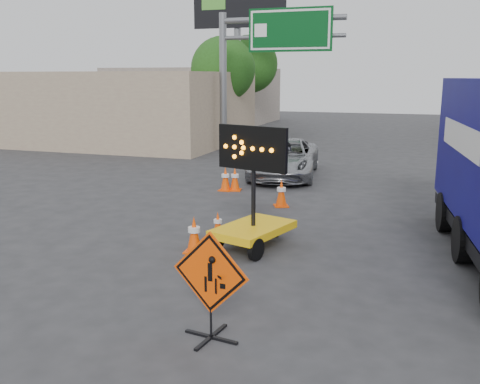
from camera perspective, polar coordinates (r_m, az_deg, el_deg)
The scene contains 15 objects.
ground at distance 8.92m, azimuth -3.14°, elevation -12.85°, with size 100.00×100.00×0.00m, color #2D2D30.
storefront_left_near at distance 32.39m, azimuth -13.18°, elevation 8.80°, with size 14.00×10.00×4.00m, color tan.
storefront_left_far at distance 45.27m, azimuth -4.82°, elevation 10.23°, with size 12.00×10.00×4.40m, color #A9978D.
highway_gantry at distance 26.55m, azimuth 2.46°, elevation 15.04°, with size 6.18×0.38×6.90m.
billboard at distance 35.43m, azimuth -0.11°, elevation 18.06°, with size 6.10×0.54×9.85m.
tree_left_near at distance 31.49m, azimuth -1.82°, elevation 12.96°, with size 3.71×3.71×6.03m.
tree_left_far at distance 39.38m, azimuth 0.97°, elevation 13.45°, with size 4.10×4.10×6.66m.
construction_sign at distance 7.82m, azimuth -3.17°, elevation -9.66°, with size 1.23×0.87×1.64m.
arrow_board at distance 11.93m, azimuth 1.43°, elevation -3.12°, with size 1.69×2.18×2.74m.
pickup_truck at distance 20.46m, azimuth 4.72°, elevation 3.61°, with size 2.38×5.16×1.43m, color #9D9FA3.
cone_a at distance 11.74m, azimuth -4.91°, elevation -4.52°, with size 0.44×0.44×0.81m.
cone_b at distance 12.79m, azimuth -2.38°, elevation -3.48°, with size 0.41×0.41×0.63m.
cone_c at distance 15.82m, azimuth 4.43°, elevation -0.10°, with size 0.55×0.55×0.81m.
cone_d at distance 17.97m, azimuth -1.57°, elevation 1.43°, with size 0.42×0.42×0.81m.
cone_e at distance 17.98m, azimuth -0.55°, elevation 1.42°, with size 0.47×0.47×0.80m.
Camera 1 is at (3.05, -7.48, 3.79)m, focal length 40.00 mm.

